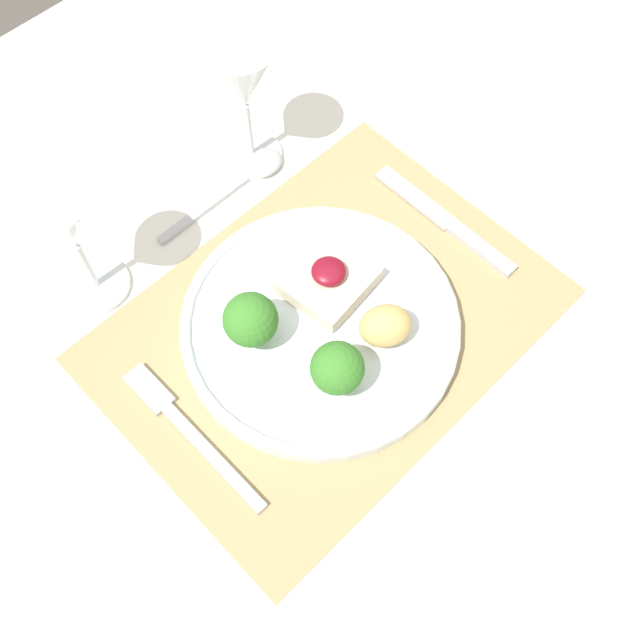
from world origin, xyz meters
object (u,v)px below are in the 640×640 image
(knife, at_px, (453,227))
(wine_glass_far, at_px, (67,228))
(wine_glass_near, at_px, (243,84))
(spoon, at_px, (248,175))
(fork, at_px, (185,427))
(dinner_plate, at_px, (320,323))

(knife, xyz_separation_m, wine_glass_far, (-0.33, 0.22, 0.10))
(wine_glass_near, bearing_deg, spoon, -139.20)
(fork, bearing_deg, dinner_plate, -4.59)
(knife, bearing_deg, spoon, 120.63)
(knife, height_order, spoon, spoon)
(knife, relative_size, wine_glass_near, 1.18)
(wine_glass_near, relative_size, wine_glass_far, 1.04)
(knife, xyz_separation_m, spoon, (-0.11, 0.21, -0.00))
(spoon, distance_m, wine_glass_far, 0.24)
(dinner_plate, height_order, knife, dinner_plate)
(fork, bearing_deg, knife, -3.54)
(fork, distance_m, wine_glass_far, 0.22)
(knife, relative_size, spoon, 1.09)
(spoon, bearing_deg, fork, -142.67)
(dinner_plate, xyz_separation_m, wine_glass_far, (-0.13, 0.21, 0.09))
(dinner_plate, bearing_deg, spoon, 67.85)
(dinner_plate, distance_m, knife, 0.20)
(spoon, bearing_deg, knife, -61.52)
(dinner_plate, relative_size, wine_glass_near, 1.74)
(dinner_plate, bearing_deg, wine_glass_far, 122.62)
(fork, bearing_deg, wine_glass_far, 80.54)
(spoon, height_order, wine_glass_near, wine_glass_near)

